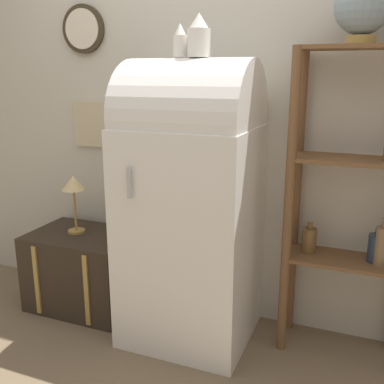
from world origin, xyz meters
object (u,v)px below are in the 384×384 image
Objects in this scene: globe at (364,6)px; vase_center at (199,37)px; refrigerator at (191,200)px; suitcase_trunk at (85,270)px; vase_left at (180,42)px; desk_lamp at (74,188)px.

globe reaches higher than vase_center.
refrigerator is 5.15× the size of globe.
vase_left reaches higher than suitcase_trunk.
refrigerator is 0.84m from vase_left.
refrigerator is at bearing -170.96° from globe.
vase_center is 1.24m from desk_lamp.
refrigerator is at bearing -3.46° from desk_lamp.
vase_left reaches higher than refrigerator.
desk_lamp is at bearing 176.54° from refrigerator.
globe reaches higher than desk_lamp.
desk_lamp is (-0.76, 0.04, -0.86)m from vase_left.
vase_left is 0.11m from vase_center.
refrigerator is 7.42× the size of vase_center.
vase_center is at bearing -169.78° from globe.
vase_center is at bearing -3.37° from suitcase_trunk.
vase_center is at bearing -9.79° from vase_left.
globe is (0.81, 0.13, 0.98)m from refrigerator.
vase_center is at bearing -3.82° from desk_lamp.
globe is at bearing 10.22° from vase_center.
suitcase_trunk is at bearing 176.63° from vase_center.
vase_left is at bearing -172.30° from globe.
suitcase_trunk is 0.55m from desk_lamp.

